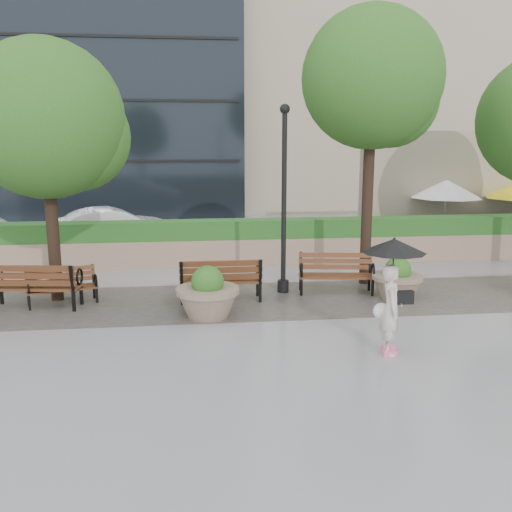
{
  "coord_description": "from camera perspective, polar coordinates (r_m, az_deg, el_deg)",
  "views": [
    {
      "loc": [
        -1.67,
        -9.85,
        3.78
      ],
      "look_at": [
        -0.15,
        2.88,
        1.1
      ],
      "focal_mm": 40.0,
      "sensor_mm": 36.0,
      "label": 1
    }
  ],
  "objects": [
    {
      "name": "planter_left",
      "position": [
        12.17,
        -4.84,
        -4.15
      ],
      "size": [
        1.35,
        1.35,
        1.13
      ],
      "color": "#7F6B56",
      "rests_on": "ground"
    },
    {
      "name": "tree_1",
      "position": [
        15.03,
        12.01,
        16.45
      ],
      "size": [
        3.56,
        3.48,
        6.94
      ],
      "color": "black",
      "rests_on": "ground"
    },
    {
      "name": "patio_umb_white",
      "position": [
        21.11,
        18.49,
        6.34
      ],
      "size": [
        2.5,
        2.5,
        2.3
      ],
      "color": "black",
      "rests_on": "ground"
    },
    {
      "name": "bench_1",
      "position": [
        13.85,
        -18.77,
        -3.62
      ],
      "size": [
        1.64,
        1.05,
        0.83
      ],
      "rotation": [
        0.0,
        0.0,
        0.31
      ],
      "color": "#592C1A",
      "rests_on": "ground"
    },
    {
      "name": "bench_2",
      "position": [
        13.42,
        -3.54,
        -3.23
      ],
      "size": [
        1.91,
        0.76,
        1.02
      ],
      "rotation": [
        0.0,
        0.0,
        3.14
      ],
      "color": "#592C1A",
      "rests_on": "ground"
    },
    {
      "name": "ground",
      "position": [
        10.68,
        2.65,
        -8.93
      ],
      "size": [
        100.0,
        100.0,
        0.0
      ],
      "primitive_type": "plane",
      "color": "gray",
      "rests_on": "ground"
    },
    {
      "name": "bench_3",
      "position": [
        14.18,
        7.99,
        -2.57
      ],
      "size": [
        1.89,
        0.98,
        0.97
      ],
      "rotation": [
        0.0,
        0.0,
        -0.15
      ],
      "color": "#592C1A",
      "rests_on": "ground"
    },
    {
      "name": "cobble_strip",
      "position": [
        13.5,
        0.57,
        -4.43
      ],
      "size": [
        28.0,
        3.2,
        0.01
      ],
      "primitive_type": "cube",
      "color": "#383330",
      "rests_on": "ground"
    },
    {
      "name": "bench_0",
      "position": [
        13.73,
        -21.11,
        -3.64
      ],
      "size": [
        2.03,
        1.02,
        1.04
      ],
      "rotation": [
        0.0,
        0.0,
        3.01
      ],
      "color": "#592C1A",
      "rests_on": "ground"
    },
    {
      "name": "planter_right",
      "position": [
        13.94,
        13.94,
        -2.6
      ],
      "size": [
        1.21,
        1.21,
        1.01
      ],
      "color": "#7F6B56",
      "rests_on": "ground"
    },
    {
      "name": "car_right",
      "position": [
        20.61,
        -14.11,
        2.8
      ],
      "size": [
        4.37,
        2.45,
        1.36
      ],
      "primitive_type": "imported",
      "rotation": [
        0.0,
        0.0,
        1.83
      ],
      "color": "silver",
      "rests_on": "ground"
    },
    {
      "name": "hedge_wall",
      "position": [
        17.22,
        -1.13,
        1.38
      ],
      "size": [
        24.0,
        0.8,
        1.35
      ],
      "color": "#957760",
      "rests_on": "ground"
    },
    {
      "name": "pedestrian",
      "position": [
        10.26,
        13.45,
        -2.8
      ],
      "size": [
        1.12,
        1.12,
        2.05
      ],
      "rotation": [
        0.0,
        0.0,
        1.3
      ],
      "color": "beige",
      "rests_on": "ground"
    },
    {
      "name": "lamppost",
      "position": [
        13.82,
        2.8,
        4.47
      ],
      "size": [
        0.28,
        0.28,
        4.54
      ],
      "color": "black",
      "rests_on": "ground"
    },
    {
      "name": "bldg_stone",
      "position": [
        35.41,
        13.52,
        21.61
      ],
      "size": [
        18.0,
        10.0,
        20.0
      ],
      "primitive_type": "cube",
      "color": "tan",
      "rests_on": "ground"
    },
    {
      "name": "asphalt_street",
      "position": [
        21.26,
        -2.19,
        1.56
      ],
      "size": [
        40.0,
        7.0,
        0.0
      ],
      "primitive_type": "cube",
      "color": "black",
      "rests_on": "ground"
    },
    {
      "name": "cafe_hedge",
      "position": [
        20.89,
        24.03,
        1.6
      ],
      "size": [
        8.0,
        0.5,
        0.9
      ],
      "primitive_type": "cube",
      "color": "#23531B",
      "rests_on": "ground"
    },
    {
      "name": "tree_0",
      "position": [
        13.84,
        -19.65,
        12.29
      ],
      "size": [
        3.6,
        3.53,
        5.93
      ],
      "color": "black",
      "rests_on": "ground"
    },
    {
      "name": "cafe_wall",
      "position": [
        22.85,
        22.64,
        6.44
      ],
      "size": [
        10.0,
        0.6,
        4.0
      ],
      "primitive_type": "cube",
      "color": "tan",
      "rests_on": "ground"
    }
  ]
}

